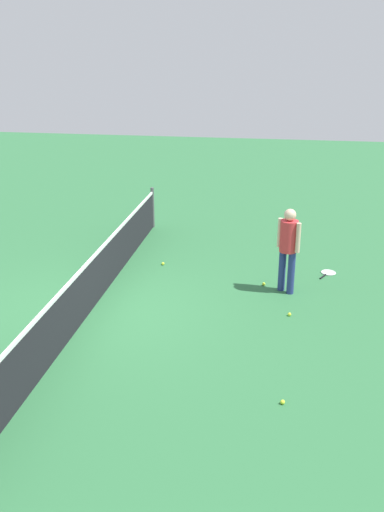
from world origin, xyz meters
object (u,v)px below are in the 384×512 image
player_near_side (288,244)px  tennis_ball_baseline (283,402)px  tennis_racket_near_player (328,273)px  tennis_ball_near_player (289,314)px  tennis_ball_midcourt (163,264)px  tennis_ball_by_net (264,284)px

player_near_side → tennis_ball_baseline: (-3.78, -0.00, -0.98)m
tennis_racket_near_player → tennis_ball_near_player: (-2.16, 0.80, 0.02)m
tennis_ball_near_player → tennis_ball_midcourt: size_ratio=1.00×
tennis_ball_baseline → player_near_side: bearing=0.0°
tennis_racket_near_player → tennis_ball_baseline: (-4.87, 0.89, 0.02)m
player_near_side → tennis_ball_midcourt: size_ratio=25.76×
player_near_side → tennis_racket_near_player: bearing=-39.3°
player_near_side → tennis_ball_by_net: size_ratio=25.76×
player_near_side → tennis_ball_midcourt: bearing=69.8°
tennis_ball_near_player → tennis_ball_by_net: same height
tennis_racket_near_player → tennis_ball_baseline: 4.95m
tennis_ball_near_player → player_near_side: bearing=4.6°
tennis_racket_near_player → tennis_ball_by_net: (-0.86, 1.33, 0.02)m
tennis_racket_near_player → tennis_ball_near_player: size_ratio=9.05×
player_near_side → tennis_ball_baseline: player_near_side is taller
tennis_ball_midcourt → player_near_side: bearing=-110.2°
tennis_racket_near_player → tennis_ball_by_net: bearing=123.1°
tennis_ball_baseline → tennis_ball_midcourt: bearing=29.5°
tennis_racket_near_player → player_near_side: bearing=140.7°
tennis_ball_by_net → tennis_ball_midcourt: size_ratio=1.00×
tennis_racket_near_player → tennis_ball_baseline: size_ratio=9.05×
tennis_ball_baseline → tennis_ball_by_net: bearing=6.3°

